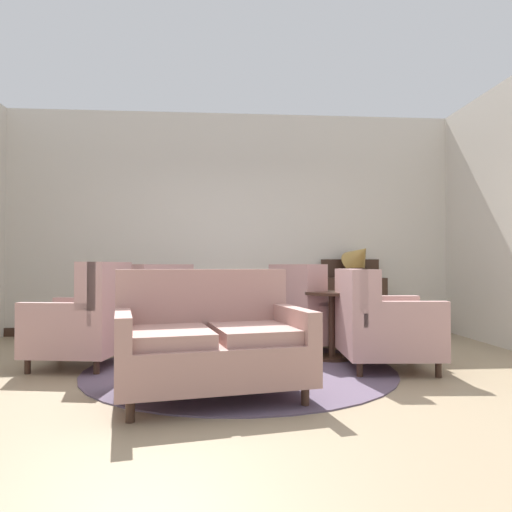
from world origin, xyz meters
The scene contains 14 objects.
ground centered at (0.00, 0.00, 0.00)m, with size 9.08×9.08×0.00m, color #9E896B.
wall_back centered at (0.00, 2.68, 1.61)m, with size 6.64×0.08×3.22m, color silver.
baseboard_back centered at (0.00, 2.62, 0.06)m, with size 6.48×0.03×0.12m, color #382319.
area_rug centered at (0.00, 0.30, 0.01)m, with size 2.94×2.94×0.01m, color #5B4C60.
coffee_table centered at (-0.13, 0.57, 0.42)m, with size 0.78×0.78×0.53m.
porcelain_vase centered at (-0.18, 0.56, 0.69)m, with size 0.15×0.15×0.33m.
settee centered at (-0.27, -0.64, 0.40)m, with size 1.55×1.17×0.97m.
armchair_foreground_right centered at (0.87, 1.12, 0.42)m, with size 1.14×1.11×1.01m.
armchair_far_left centered at (1.35, 0.20, 0.42)m, with size 0.91×0.89×0.96m.
armchair_back_corner centered at (-1.00, 1.52, 0.43)m, with size 1.10×1.10×1.01m.
armchair_near_sideboard centered at (-1.51, 0.50, 0.44)m, with size 0.93×0.89×1.03m.
side_table centered at (0.98, 0.67, 0.44)m, with size 0.58×0.58×0.72m.
sideboard centered at (1.71, 2.38, 0.47)m, with size 0.86×0.41×1.08m.
gramophone centered at (1.76, 2.29, 1.10)m, with size 0.55×0.61×0.57m.
Camera 1 is at (-0.20, -4.27, 1.00)m, focal length 33.34 mm.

